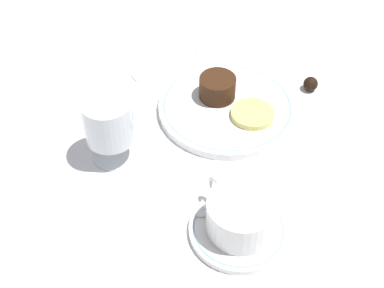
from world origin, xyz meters
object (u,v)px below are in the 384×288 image
at_px(dinner_plate, 227,107).
at_px(fork, 164,65).
at_px(coffee_cup, 241,215).
at_px(dessert_cake, 217,87).
at_px(wine_glass, 109,124).

xyz_separation_m(dinner_plate, fork, (0.16, 0.03, -0.01)).
relative_size(coffee_cup, dessert_cake, 1.94).
relative_size(coffee_cup, fork, 0.70).
distance_m(wine_glass, fork, 0.25).
xyz_separation_m(coffee_cup, fork, (0.37, -0.11, -0.04)).
bearing_deg(fork, dinner_plate, -171.16).
bearing_deg(coffee_cup, dinner_plate, -32.24).
distance_m(dinner_plate, dessert_cake, 0.04).
distance_m(dinner_plate, coffee_cup, 0.25).
bearing_deg(dinner_plate, coffee_cup, 147.76).
bearing_deg(coffee_cup, fork, -15.94).
bearing_deg(dinner_plate, wine_glass, 85.86).
height_order(wine_glass, fork, wine_glass).
xyz_separation_m(wine_glass, fork, (0.15, -0.18, -0.07)).
height_order(dinner_plate, coffee_cup, coffee_cup).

